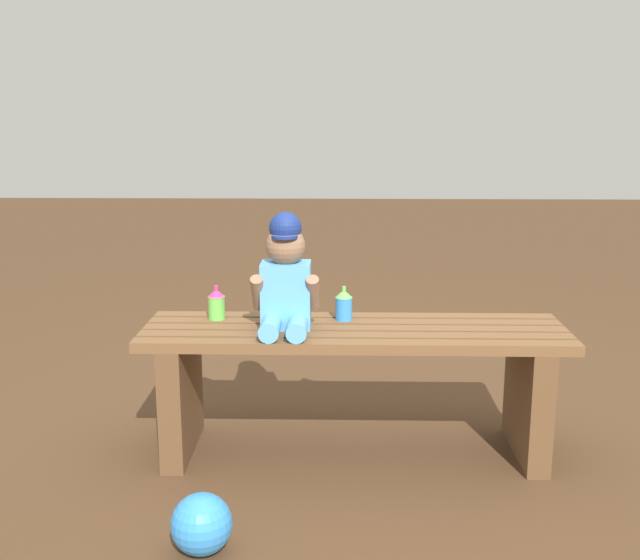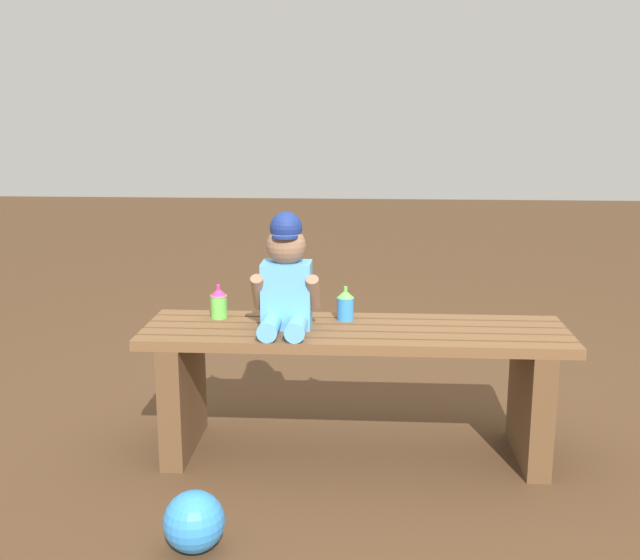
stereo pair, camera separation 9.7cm
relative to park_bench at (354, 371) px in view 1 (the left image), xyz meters
The scene contains 6 objects.
ground_plane 0.31m from the park_bench, 90.00° to the left, with size 16.00×16.00×0.00m, color #4C331E.
park_bench is the anchor object (origin of this frame).
child_figure 0.41m from the park_bench, behind, with size 0.23×0.27×0.40m.
sippy_cup_left 0.55m from the park_bench, 168.88° to the left, with size 0.06×0.06×0.12m.
sippy_cup_right 0.24m from the park_bench, 110.65° to the left, with size 0.06×0.06×0.12m.
toy_ball 0.81m from the park_bench, 123.68° to the right, with size 0.17×0.17×0.17m, color #338CE5.
Camera 1 is at (-0.06, -2.55, 1.21)m, focal length 42.66 mm.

